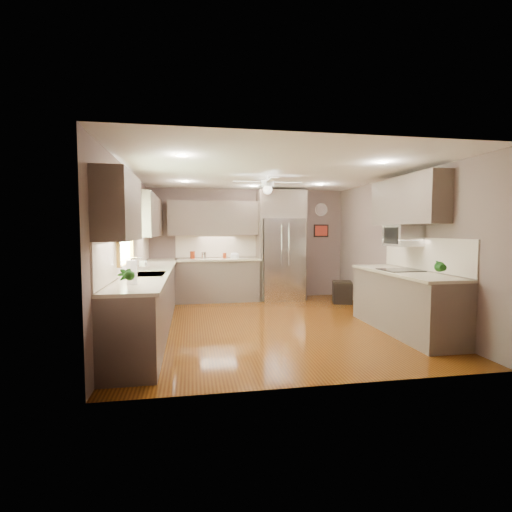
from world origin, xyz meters
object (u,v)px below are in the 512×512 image
object	(u,v)px
potted_plant_left	(126,275)
stool	(342,292)
canister_b	(204,255)
bowl	(235,257)
soap_bottle	(143,263)
refrigerator	(281,247)
canister_d	(225,256)
potted_plant_right	(441,267)
microwave	(403,236)
canister_a	(193,255)
paper_towel	(132,272)

from	to	relation	value
potted_plant_left	stool	distance (m)	5.23
canister_b	bowl	size ratio (longest dim) A/B	0.78
soap_bottle	bowl	bearing A→B (deg)	50.91
canister_b	refrigerator	size ratio (longest dim) A/B	0.06
soap_bottle	potted_plant_left	bearing A→B (deg)	-87.61
canister_d	potted_plant_right	world-z (taller)	potted_plant_right
microwave	potted_plant_right	bearing A→B (deg)	-96.45
canister_a	potted_plant_left	distance (m)	4.26
canister_a	stool	xyz separation A→B (m)	(3.16, -0.76, -0.78)
bowl	canister_b	bearing A→B (deg)	179.41
canister_a	bowl	xyz separation A→B (m)	(0.93, -0.00, -0.06)
potted_plant_right	stool	distance (m)	3.25
potted_plant_left	microwave	bearing A→B (deg)	19.48
potted_plant_right	bowl	world-z (taller)	potted_plant_right
canister_d	refrigerator	size ratio (longest dim) A/B	0.05
canister_d	refrigerator	bearing A→B (deg)	-3.17
canister_b	bowl	distance (m)	0.68
potted_plant_right	stool	size ratio (longest dim) A/B	0.62
paper_towel	bowl	bearing A→B (deg)	66.79
canister_a	soap_bottle	distance (m)	2.24
canister_d	paper_towel	distance (m)	4.03
potted_plant_right	bowl	bearing A→B (deg)	119.99
potted_plant_left	bowl	size ratio (longest dim) A/B	1.64
canister_d	potted_plant_left	bearing A→B (deg)	-108.38
canister_b	canister_d	distance (m)	0.46
canister_b	potted_plant_right	bearing A→B (deg)	-53.09
canister_a	potted_plant_right	distance (m)	5.03
potted_plant_left	refrigerator	bearing A→B (deg)	57.08
soap_bottle	potted_plant_left	distance (m)	2.10
soap_bottle	microwave	xyz separation A→B (m)	(4.08, -0.69, 0.44)
soap_bottle	potted_plant_right	distance (m)	4.34
stool	paper_towel	distance (m)	4.97
soap_bottle	stool	distance (m)	4.24
potted_plant_left	potted_plant_right	size ratio (longest dim) A/B	1.07
soap_bottle	paper_towel	size ratio (longest dim) A/B	0.65
potted_plant_left	stool	world-z (taller)	potted_plant_left
potted_plant_right	paper_towel	bearing A→B (deg)	178.39
microwave	paper_towel	distance (m)	4.14
soap_bottle	canister_a	bearing A→B (deg)	69.72
stool	potted_plant_right	bearing A→B (deg)	-89.65
bowl	microwave	world-z (taller)	microwave
canister_a	canister_d	size ratio (longest dim) A/B	1.38
canister_b	soap_bottle	world-z (taller)	soap_bottle
microwave	stool	world-z (taller)	microwave
stool	paper_towel	world-z (taller)	paper_towel
potted_plant_left	potted_plant_right	world-z (taller)	potted_plant_left
canister_a	canister_b	bearing A→B (deg)	1.16
canister_b	canister_d	xyz separation A→B (m)	(0.45, -0.02, -0.01)
potted_plant_left	stool	xyz separation A→B (m)	(3.85, 3.44, -0.87)
potted_plant_left	refrigerator	size ratio (longest dim) A/B	0.13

